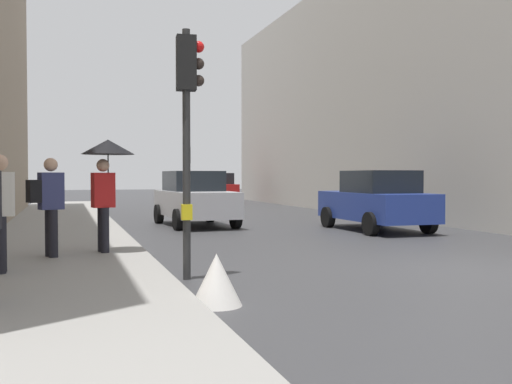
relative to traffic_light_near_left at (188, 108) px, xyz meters
name	(u,v)px	position (x,y,z in m)	size (l,w,h in m)	color
ground_plane	(458,269)	(4.64, -0.44, -2.66)	(120.00, 120.00, 0.00)	#38383A
sidewalk_kerb	(61,241)	(-1.92, 5.56, -2.58)	(3.19, 40.00, 0.16)	gray
building_facade_right	(501,90)	(15.60, 11.32, 2.55)	(12.00, 35.81, 10.44)	#B2ADA3
traffic_light_near_left	(188,108)	(0.00, 0.00, 0.00)	(0.44, 0.27, 3.87)	#2D2D2D
traffic_light_far_median	(188,164)	(4.21, 20.88, -0.45)	(0.25, 0.43, 3.20)	#2D2D2D
car_red_sedan	(216,188)	(6.63, 24.50, -1.79)	(2.14, 4.26, 1.76)	red
car_blue_van	(376,201)	(6.87, 6.26, -1.79)	(2.02, 4.20, 1.76)	navy
car_silver_hatchback	(195,198)	(2.15, 9.58, -1.79)	(2.22, 4.30, 1.76)	#BCBCC1
pedestrian_with_umbrella	(106,164)	(-1.06, 2.51, -0.82)	(1.00, 1.00, 2.14)	black
pedestrian_with_grey_backpack	(49,201)	(-2.10, 2.10, -1.50)	(0.66, 0.45, 1.77)	black
warning_sign_triangle	(217,280)	(-0.04, -1.93, -2.34)	(0.64, 0.64, 0.65)	silver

